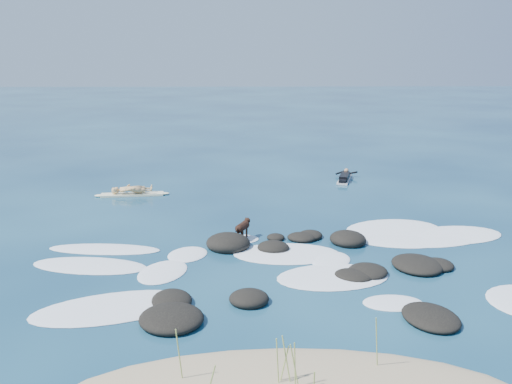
{
  "coord_description": "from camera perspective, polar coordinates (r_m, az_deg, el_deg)",
  "views": [
    {
      "loc": [
        -0.8,
        -16.77,
        6.13
      ],
      "look_at": [
        -0.42,
        4.0,
        0.9
      ],
      "focal_mm": 40.0,
      "sensor_mm": 36.0,
      "label": 1
    }
  ],
  "objects": [
    {
      "name": "dog",
      "position": [
        18.75,
        -1.32,
        -3.47
      ],
      "size": [
        0.57,
        1.04,
        0.7
      ],
      "rotation": [
        0.0,
        0.0,
        1.15
      ],
      "color": "black",
      "rests_on": "ground"
    },
    {
      "name": "breaking_foam",
      "position": [
        17.3,
        5.55,
        -6.65
      ],
      "size": [
        15.26,
        9.05,
        0.12
      ],
      "color": "white",
      "rests_on": "ground"
    },
    {
      "name": "standing_surfer_rig",
      "position": [
        24.91,
        -12.35,
        1.24
      ],
      "size": [
        3.18,
        0.85,
        1.81
      ],
      "rotation": [
        0.0,
        0.0,
        0.11
      ],
      "color": "#F7F3C5",
      "rests_on": "ground"
    },
    {
      "name": "paddling_surfer_rig",
      "position": [
        27.66,
        8.85,
        1.46
      ],
      "size": [
        1.31,
        2.45,
        0.43
      ],
      "rotation": [
        0.0,
        0.0,
        1.29
      ],
      "color": "silver",
      "rests_on": "ground"
    },
    {
      "name": "reef_rocks",
      "position": [
        16.15,
        4.02,
        -7.82
      ],
      "size": [
        8.76,
        7.65,
        0.61
      ],
      "color": "black",
      "rests_on": "ground"
    },
    {
      "name": "dune_grass",
      "position": [
        10.56,
        2.34,
        -17.18
      ],
      "size": [
        3.82,
        1.63,
        1.16
      ],
      "color": "#9BAF55",
      "rests_on": "ground"
    },
    {
      "name": "ground",
      "position": [
        17.88,
        1.58,
        -5.93
      ],
      "size": [
        160.0,
        160.0,
        0.0
      ],
      "primitive_type": "plane",
      "color": "#0A2642",
      "rests_on": "ground"
    }
  ]
}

